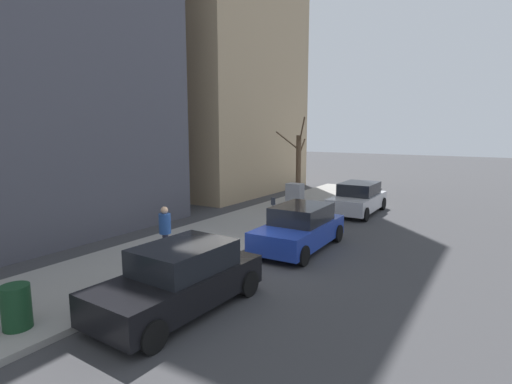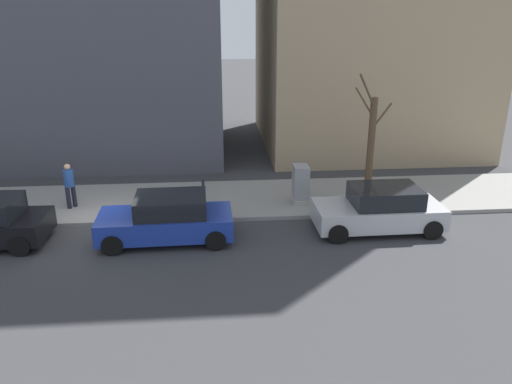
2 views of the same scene
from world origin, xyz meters
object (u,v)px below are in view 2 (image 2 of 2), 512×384
object	(u,v)px
utility_box	(301,185)
bare_tree	(371,141)
pedestrian_near_meter	(69,183)
parked_car_silver	(380,209)
parked_car_blue	(167,219)
parking_meter	(203,192)

from	to	relation	value
utility_box	bare_tree	world-z (taller)	bare_tree
utility_box	pedestrian_near_meter	distance (m)	8.41
parked_car_silver	bare_tree	distance (m)	4.00
parked_car_blue	utility_box	bearing A→B (deg)	-62.62
parked_car_blue	utility_box	xyz separation A→B (m)	(2.57, -4.71, 0.11)
parked_car_blue	pedestrian_near_meter	size ratio (longest dim) A/B	2.55
parked_car_blue	utility_box	distance (m)	5.37
parking_meter	utility_box	bearing A→B (deg)	-76.65
parking_meter	pedestrian_near_meter	size ratio (longest dim) A/B	0.81
parked_car_silver	bare_tree	bearing A→B (deg)	-11.78
utility_box	pedestrian_near_meter	size ratio (longest dim) A/B	0.86
pedestrian_near_meter	parking_meter	bearing A→B (deg)	-62.25
utility_box	pedestrian_near_meter	xyz separation A→B (m)	(0.20, 8.40, 0.24)
parked_car_blue	bare_tree	distance (m)	8.72
bare_tree	parking_meter	bearing A→B (deg)	108.21
parked_car_blue	utility_box	size ratio (longest dim) A/B	2.96
parked_car_blue	bare_tree	xyz separation A→B (m)	(3.88, -7.68, 1.40)
parking_meter	pedestrian_near_meter	world-z (taller)	pedestrian_near_meter
bare_tree	pedestrian_near_meter	distance (m)	11.48
parking_meter	pedestrian_near_meter	bearing A→B (deg)	77.73
parked_car_blue	bare_tree	bearing A→B (deg)	-64.47
parked_car_blue	bare_tree	size ratio (longest dim) A/B	0.91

